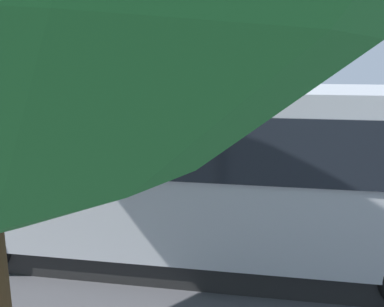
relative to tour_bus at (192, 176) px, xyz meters
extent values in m
plane|color=#424247|center=(-0.69, -4.58, -1.64)|extent=(80.00, 80.00, 0.00)
cube|color=#B7BABF|center=(-0.01, 0.00, 0.21)|extent=(10.10, 2.75, 2.80)
cube|color=black|center=(0.02, -1.27, 0.77)|extent=(8.44, 0.25, 1.01)
cube|color=black|center=(-0.04, 1.27, 0.77)|extent=(8.44, 0.25, 1.01)
cube|color=#1959B2|center=(0.02, -1.26, -0.35)|extent=(8.84, 0.25, 0.28)
cube|color=black|center=(-0.01, 0.00, -1.42)|extent=(9.30, 2.53, 0.45)
torus|color=black|center=(3.53, -1.04, -1.14)|extent=(1.01, 0.34, 1.00)
torus|color=black|center=(-3.50, -1.21, -1.14)|extent=(1.01, 0.34, 1.00)
cylinder|color=black|center=(-2.11, -2.65, -1.16)|extent=(0.15, 0.15, 0.80)
cube|color=black|center=(-2.12, -2.69, -1.59)|extent=(0.17, 0.28, 0.10)
cylinder|color=black|center=(-2.27, -2.61, -1.16)|extent=(0.15, 0.15, 0.80)
cube|color=black|center=(-2.28, -2.65, -1.59)|extent=(0.17, 0.28, 0.10)
cube|color=maroon|center=(-2.19, -2.63, -0.42)|extent=(0.44, 0.38, 0.67)
cylinder|color=maroon|center=(-1.96, -2.70, -0.41)|extent=(0.11, 0.11, 0.63)
sphere|color=tan|center=(-1.96, -2.70, -0.72)|extent=(0.11, 0.11, 0.09)
cylinder|color=maroon|center=(-2.42, -2.56, -0.41)|extent=(0.11, 0.11, 0.63)
sphere|color=tan|center=(-2.42, -2.56, -0.72)|extent=(0.11, 0.11, 0.09)
sphere|color=tan|center=(-2.19, -2.63, 0.05)|extent=(0.30, 0.30, 0.24)
cylinder|color=#473823|center=(-0.86, -2.82, -1.20)|extent=(0.15, 0.15, 0.73)
cube|color=black|center=(-0.88, -2.86, -1.59)|extent=(0.17, 0.28, 0.10)
cylinder|color=#473823|center=(-1.02, -2.77, -1.20)|extent=(0.15, 0.15, 0.73)
cube|color=black|center=(-1.03, -2.81, -1.59)|extent=(0.17, 0.28, 0.10)
cube|color=black|center=(-0.94, -2.80, -0.53)|extent=(0.44, 0.38, 0.61)
cylinder|color=black|center=(-0.71, -2.87, -0.51)|extent=(0.11, 0.11, 0.58)
sphere|color=tan|center=(-0.71, -2.87, -0.80)|extent=(0.11, 0.11, 0.09)
cylinder|color=black|center=(-1.17, -2.73, -0.51)|extent=(0.11, 0.11, 0.58)
sphere|color=tan|center=(-1.17, -2.73, -0.80)|extent=(0.11, 0.11, 0.09)
sphere|color=tan|center=(-0.94, -2.80, -0.09)|extent=(0.27, 0.27, 0.22)
cylinder|color=black|center=(0.09, -2.76, -1.16)|extent=(0.14, 0.14, 0.79)
cube|color=black|center=(0.08, -2.80, -1.59)|extent=(0.16, 0.28, 0.10)
cylinder|color=black|center=(-0.07, -2.73, -1.16)|extent=(0.14, 0.14, 0.79)
cube|color=black|center=(-0.07, -2.77, -1.59)|extent=(0.16, 0.28, 0.10)
cube|color=#D8F233|center=(0.01, -2.75, -0.44)|extent=(0.43, 0.36, 0.66)
cube|color=silver|center=(0.01, -2.75, -0.44)|extent=(0.44, 0.37, 0.06)
cylinder|color=#D8F233|center=(0.25, -2.80, -0.43)|extent=(0.11, 0.11, 0.62)
sphere|color=tan|center=(0.25, -2.80, -0.74)|extent=(0.11, 0.11, 0.09)
cylinder|color=#D8F233|center=(-0.22, -2.69, -0.43)|extent=(0.11, 0.11, 0.62)
sphere|color=tan|center=(-0.22, -2.69, -0.74)|extent=(0.11, 0.11, 0.09)
sphere|color=tan|center=(0.01, -2.75, 0.02)|extent=(0.28, 0.28, 0.24)
cylinder|color=black|center=(1.19, -2.75, -1.19)|extent=(0.13, 0.13, 0.74)
cube|color=black|center=(1.19, -2.79, -1.59)|extent=(0.11, 0.27, 0.10)
cylinder|color=black|center=(1.03, -2.76, -1.19)|extent=(0.13, 0.13, 0.74)
cube|color=black|center=(1.03, -2.80, -1.59)|extent=(0.11, 0.27, 0.10)
cube|color=maroon|center=(1.11, -2.76, -0.51)|extent=(0.40, 0.30, 0.62)
cylinder|color=maroon|center=(1.35, -2.74, -0.50)|extent=(0.09, 0.09, 0.59)
sphere|color=tan|center=(1.35, -2.74, -0.79)|extent=(0.09, 0.09, 0.09)
cylinder|color=maroon|center=(0.87, -2.77, -0.50)|extent=(0.09, 0.09, 0.59)
sphere|color=tan|center=(0.87, -2.77, -0.79)|extent=(0.09, 0.09, 0.09)
sphere|color=tan|center=(1.11, -2.76, -0.08)|extent=(0.23, 0.23, 0.22)
torus|color=black|center=(0.16, -2.14, -1.34)|extent=(0.61, 0.16, 0.60)
cylinder|color=silver|center=(0.16, -2.14, -1.34)|extent=(0.12, 0.11, 0.12)
torus|color=black|center=(-1.28, -2.07, -1.34)|extent=(0.61, 0.16, 0.60)
cylinder|color=silver|center=(-1.28, -2.07, -1.34)|extent=(0.13, 0.13, 0.12)
cylinder|color=silver|center=(0.11, -2.14, -0.99)|extent=(0.32, 0.07, 0.67)
cube|color=#0C19B2|center=(-0.49, -2.11, -1.01)|extent=(0.85, 0.32, 0.36)
cube|color=black|center=(-0.97, -2.09, -0.96)|extent=(0.53, 0.24, 0.20)
cylinder|color=silver|center=(-0.84, -1.95, -1.22)|extent=(0.45, 0.10, 0.08)
cylinder|color=black|center=(0.06, -2.13, -0.69)|extent=(0.06, 0.58, 0.04)
torus|color=black|center=(2.97, -6.25, -1.34)|extent=(0.61, 0.30, 0.60)
cylinder|color=silver|center=(2.97, -6.25, -1.34)|extent=(0.14, 0.13, 0.12)
torus|color=black|center=(3.74, -6.01, -0.14)|extent=(0.83, 0.37, 0.83)
cylinder|color=silver|center=(3.74, -6.01, -0.14)|extent=(0.15, 0.15, 0.12)
cylinder|color=silver|center=(2.72, -6.32, -1.11)|extent=(0.68, 0.26, 0.19)
cube|color=orange|center=(3.05, -6.22, -0.62)|extent=(0.81, 0.49, 0.90)
cube|color=black|center=(3.26, -6.15, -0.19)|extent=(0.50, 0.34, 0.54)
cylinder|color=silver|center=(3.45, -6.24, -0.43)|extent=(0.32, 0.17, 0.42)
cylinder|color=black|center=(2.51, -6.39, -0.90)|extent=(0.21, 0.56, 0.04)
cube|color=black|center=(2.86, -6.28, -0.40)|extent=(0.50, 0.45, 0.49)
sphere|color=black|center=(2.50, -6.39, -0.64)|extent=(0.33, 0.33, 0.26)
cylinder|color=black|center=(2.65, -6.16, -0.64)|extent=(0.46, 0.22, 0.25)
cylinder|color=black|center=(3.15, -6.00, -0.43)|extent=(0.40, 0.21, 0.30)
cylinder|color=black|center=(2.76, -6.50, -0.64)|extent=(0.46, 0.22, 0.25)
cylinder|color=black|center=(3.26, -6.34, -0.43)|extent=(0.40, 0.21, 0.30)
cube|color=orange|center=(0.95, -6.13, -1.63)|extent=(0.34, 0.34, 0.03)
cone|color=orange|center=(0.95, -6.13, -1.31)|extent=(0.26, 0.26, 0.60)
cylinder|color=white|center=(0.95, -6.13, -1.34)|extent=(0.19, 0.19, 0.07)
cube|color=white|center=(-3.13, -6.06, -1.64)|extent=(0.19, 4.75, 0.01)
cube|color=white|center=(-0.21, -6.06, -1.64)|extent=(0.19, 4.92, 0.01)
cube|color=white|center=(2.71, -6.06, -1.64)|extent=(0.19, 4.75, 0.01)
camera|label=1|loc=(-1.46, 7.35, 2.12)|focal=39.86mm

